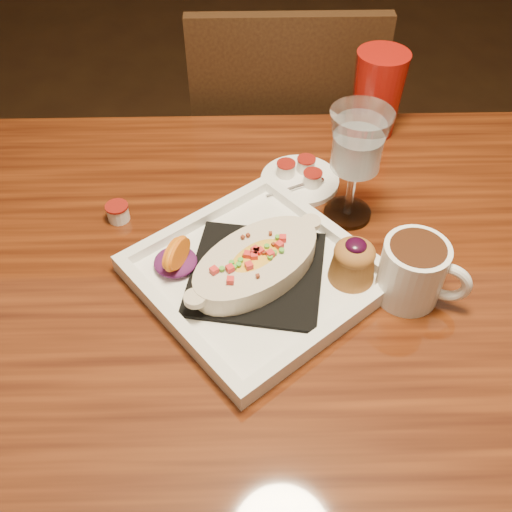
{
  "coord_description": "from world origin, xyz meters",
  "views": [
    {
      "loc": [
        -0.09,
        -0.55,
        1.39
      ],
      "look_at": [
        -0.07,
        0.04,
        0.77
      ],
      "focal_mm": 40.0,
      "sensor_mm": 36.0,
      "label": 1
    }
  ],
  "objects_px": {
    "chair_far": "(280,159)",
    "red_tumbler": "(377,94)",
    "plate": "(264,268)",
    "saucer": "(300,178)",
    "coffee_mug": "(415,270)",
    "table": "(303,322)",
    "goblet": "(357,147)"
  },
  "relations": [
    {
      "from": "chair_far",
      "to": "red_tumbler",
      "type": "bearing_deg",
      "value": 123.91
    },
    {
      "from": "plate",
      "to": "red_tumbler",
      "type": "bearing_deg",
      "value": 21.24
    },
    {
      "from": "plate",
      "to": "saucer",
      "type": "height_order",
      "value": "plate"
    },
    {
      "from": "plate",
      "to": "coffee_mug",
      "type": "bearing_deg",
      "value": -47.74
    },
    {
      "from": "table",
      "to": "saucer",
      "type": "bearing_deg",
      "value": 88.27
    },
    {
      "from": "goblet",
      "to": "chair_far",
      "type": "bearing_deg",
      "value": 99.39
    },
    {
      "from": "chair_far",
      "to": "red_tumbler",
      "type": "height_order",
      "value": "chair_far"
    },
    {
      "from": "red_tumbler",
      "to": "plate",
      "type": "bearing_deg",
      "value": -120.12
    },
    {
      "from": "table",
      "to": "goblet",
      "type": "height_order",
      "value": "goblet"
    },
    {
      "from": "table",
      "to": "saucer",
      "type": "distance_m",
      "value": 0.26
    },
    {
      "from": "plate",
      "to": "saucer",
      "type": "xyz_separation_m",
      "value": [
        0.07,
        0.23,
        -0.01
      ]
    },
    {
      "from": "saucer",
      "to": "coffee_mug",
      "type": "bearing_deg",
      "value": -62.06
    },
    {
      "from": "table",
      "to": "goblet",
      "type": "bearing_deg",
      "value": 61.47
    },
    {
      "from": "chair_far",
      "to": "saucer",
      "type": "bearing_deg",
      "value": 91.01
    },
    {
      "from": "table",
      "to": "goblet",
      "type": "xyz_separation_m",
      "value": [
        0.08,
        0.15,
        0.23
      ]
    },
    {
      "from": "coffee_mug",
      "to": "plate",
      "type": "bearing_deg",
      "value": -164.2
    },
    {
      "from": "red_tumbler",
      "to": "table",
      "type": "bearing_deg",
      "value": -112.29
    },
    {
      "from": "plate",
      "to": "goblet",
      "type": "bearing_deg",
      "value": 5.92
    },
    {
      "from": "goblet",
      "to": "red_tumbler",
      "type": "xyz_separation_m",
      "value": [
        0.08,
        0.24,
        -0.06
      ]
    },
    {
      "from": "plate",
      "to": "chair_far",
      "type": "bearing_deg",
      "value": 45.6
    },
    {
      "from": "plate",
      "to": "table",
      "type": "bearing_deg",
      "value": -44.34
    },
    {
      "from": "chair_far",
      "to": "saucer",
      "type": "distance_m",
      "value": 0.47
    },
    {
      "from": "goblet",
      "to": "saucer",
      "type": "height_order",
      "value": "goblet"
    },
    {
      "from": "chair_far",
      "to": "saucer",
      "type": "height_order",
      "value": "chair_far"
    },
    {
      "from": "table",
      "to": "red_tumbler",
      "type": "xyz_separation_m",
      "value": [
        0.16,
        0.39,
        0.18
      ]
    },
    {
      "from": "coffee_mug",
      "to": "saucer",
      "type": "distance_m",
      "value": 0.3
    },
    {
      "from": "chair_far",
      "to": "saucer",
      "type": "xyz_separation_m",
      "value": [
        0.01,
        -0.4,
        0.25
      ]
    },
    {
      "from": "table",
      "to": "goblet",
      "type": "relative_size",
      "value": 7.67
    },
    {
      "from": "saucer",
      "to": "red_tumbler",
      "type": "bearing_deg",
      "value": 45.89
    },
    {
      "from": "plate",
      "to": "coffee_mug",
      "type": "height_order",
      "value": "coffee_mug"
    },
    {
      "from": "chair_far",
      "to": "plate",
      "type": "distance_m",
      "value": 0.68
    },
    {
      "from": "coffee_mug",
      "to": "red_tumbler",
      "type": "height_order",
      "value": "red_tumbler"
    }
  ]
}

